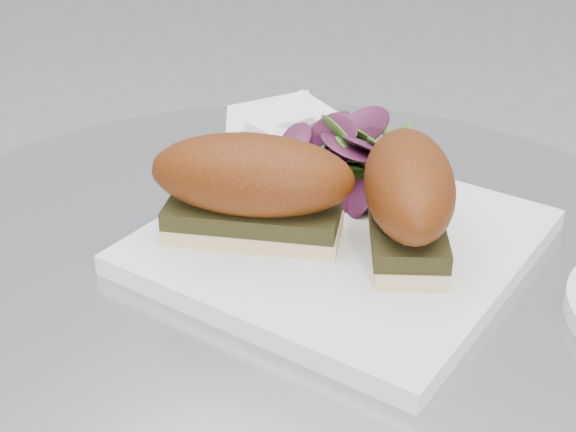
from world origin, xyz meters
TOP-DOWN VIEW (x-y plane):
  - plate at (0.01, 0.06)m, footprint 0.26×0.26m
  - sandwich_left at (-0.04, 0.02)m, footprint 0.17×0.12m
  - sandwich_right at (0.06, 0.07)m, footprint 0.13×0.15m
  - salad at (-0.03, 0.14)m, footprint 0.12×0.12m
  - napkin at (-0.14, 0.19)m, footprint 0.15×0.15m

SIDE VIEW (x-z plane):
  - plate at x=0.01m, z-range 0.73..0.75m
  - napkin at x=-0.14m, z-range 0.73..0.75m
  - salad at x=-0.03m, z-range 0.75..0.80m
  - sandwich_right at x=0.06m, z-range 0.75..0.83m
  - sandwich_left at x=-0.04m, z-range 0.75..0.83m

